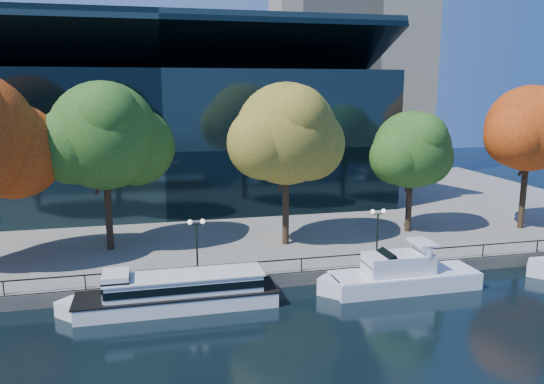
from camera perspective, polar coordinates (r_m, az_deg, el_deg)
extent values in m
plane|color=black|center=(35.56, -3.25, -12.36)|extent=(160.00, 160.00, 0.00)
cube|color=slate|center=(70.19, -8.47, -0.16)|extent=(90.00, 67.00, 1.00)
cube|color=#47443F|center=(38.15, -4.07, -9.88)|extent=(90.00, 0.25, 1.00)
cube|color=black|center=(37.84, -4.15, -7.72)|extent=(88.20, 0.08, 0.08)
cube|color=black|center=(38.01, -4.14, -8.43)|extent=(0.07, 0.07, 0.90)
cube|color=black|center=(64.43, -11.88, 5.46)|extent=(50.00, 24.00, 16.00)
cube|color=black|center=(60.22, -12.14, 14.11)|extent=(50.00, 17.14, 7.86)
cube|color=white|center=(35.96, -10.04, -11.38)|extent=(12.82, 3.11, 1.01)
cube|color=black|center=(35.76, -10.07, -10.60)|extent=(13.08, 3.18, 0.11)
cube|color=white|center=(36.26, -20.42, -11.74)|extent=(2.58, 2.58, 1.01)
cube|color=white|center=(35.57, -9.36, -9.70)|extent=(10.00, 2.55, 1.10)
cube|color=black|center=(35.56, -9.36, -9.63)|extent=(10.13, 2.62, 0.50)
cube|color=white|center=(35.37, -9.39, -8.80)|extent=(10.26, 2.68, 0.09)
cube|color=white|center=(35.50, -16.42, -9.60)|extent=(1.65, 2.18, 1.65)
cube|color=black|center=(35.44, -16.43, -9.32)|extent=(1.69, 2.24, 0.64)
cube|color=white|center=(39.61, 14.04, -9.22)|extent=(10.67, 3.05, 1.22)
cube|color=white|center=(37.56, 6.67, -10.10)|extent=(2.33, 2.33, 1.22)
cube|color=white|center=(39.40, 14.09, -8.36)|extent=(10.46, 2.99, 0.08)
cube|color=white|center=(38.93, 13.44, -7.42)|extent=(4.80, 2.29, 1.32)
cube|color=black|center=(38.31, 11.57, -7.48)|extent=(2.10, 2.19, 1.66)
cube|color=white|center=(39.46, 15.87, -5.81)|extent=(0.25, 2.38, 0.81)
cube|color=white|center=(39.35, 15.90, -5.25)|extent=(1.42, 2.38, 0.15)
cube|color=white|center=(45.63, 26.79, -7.47)|extent=(1.97, 1.97, 1.07)
sphere|color=maroon|center=(43.97, -26.03, 3.97)|extent=(7.17, 7.17, 7.17)
cylinder|color=black|center=(45.22, -17.22, -1.34)|extent=(0.56, 0.56, 7.54)
cylinder|color=black|center=(44.86, -16.78, 2.43)|extent=(1.20, 1.81, 3.77)
cylinder|color=black|center=(44.47, -17.95, 1.94)|extent=(1.10, 1.24, 3.37)
sphere|color=#234F18|center=(44.39, -17.64, 5.80)|extent=(8.65, 8.65, 8.65)
sphere|color=#234F18|center=(45.67, -14.46, 4.74)|extent=(6.49, 6.49, 6.49)
sphere|color=#234F18|center=(43.81, -20.49, 4.69)|extent=(6.05, 6.05, 6.05)
sphere|color=#234F18|center=(42.53, -17.34, 7.65)|extent=(5.19, 5.19, 5.19)
cylinder|color=black|center=(44.80, 1.49, -0.95)|extent=(0.56, 0.56, 7.54)
cylinder|color=black|center=(44.59, 2.07, 2.86)|extent=(1.20, 1.81, 3.77)
cylinder|color=black|center=(43.92, 1.10, 2.38)|extent=(1.10, 1.24, 3.37)
sphere|color=olive|center=(43.96, 1.53, 6.28)|extent=(8.45, 8.45, 8.45)
sphere|color=olive|center=(45.91, 3.93, 5.14)|extent=(6.34, 6.34, 6.34)
sphere|color=olive|center=(42.71, -0.94, 5.28)|extent=(5.92, 5.92, 5.92)
sphere|color=olive|center=(42.34, 2.69, 8.09)|extent=(5.07, 5.07, 5.07)
cylinder|color=black|center=(50.52, 14.54, -0.74)|extent=(0.56, 0.56, 6.11)
cylinder|color=black|center=(50.50, 15.07, 2.00)|extent=(1.03, 1.53, 3.08)
cylinder|color=black|center=(49.68, 14.41, 1.63)|extent=(0.95, 1.07, 2.75)
sphere|color=#234F18|center=(49.80, 14.79, 4.43)|extent=(7.03, 7.03, 7.03)
sphere|color=#234F18|center=(51.75, 16.10, 3.62)|extent=(5.27, 5.27, 5.27)
sphere|color=#234F18|center=(48.44, 13.31, 3.69)|extent=(4.92, 4.92, 4.92)
sphere|color=#234F18|center=(48.62, 16.01, 5.67)|extent=(4.22, 4.22, 4.22)
cylinder|color=black|center=(55.28, 25.44, 0.31)|extent=(0.56, 0.56, 7.58)
cylinder|color=black|center=(55.32, 25.98, 3.40)|extent=(1.20, 1.82, 3.79)
cylinder|color=black|center=(54.40, 25.55, 3.03)|extent=(1.10, 1.25, 3.39)
sphere|color=maroon|center=(54.60, 25.95, 6.17)|extent=(7.91, 7.91, 7.91)
sphere|color=maroon|center=(56.97, 26.82, 5.26)|extent=(5.94, 5.94, 5.94)
sphere|color=maroon|center=(52.79, 24.75, 5.49)|extent=(5.54, 5.54, 5.54)
cylinder|color=black|center=(38.48, -8.07, -6.15)|extent=(0.14, 0.14, 3.60)
cube|color=black|center=(37.97, -8.14, -3.48)|extent=(0.90, 0.06, 0.06)
sphere|color=white|center=(37.89, -8.83, -3.22)|extent=(0.36, 0.36, 0.36)
sphere|color=white|center=(37.96, -7.47, -3.16)|extent=(0.36, 0.36, 0.36)
cylinder|color=black|center=(41.96, 11.24, -4.79)|extent=(0.14, 0.14, 3.60)
cube|color=black|center=(41.49, 11.34, -2.33)|extent=(0.90, 0.06, 0.06)
sphere|color=white|center=(41.26, 10.78, -2.10)|extent=(0.36, 0.36, 0.36)
sphere|color=white|center=(41.63, 11.92, -2.02)|extent=(0.36, 0.36, 0.36)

